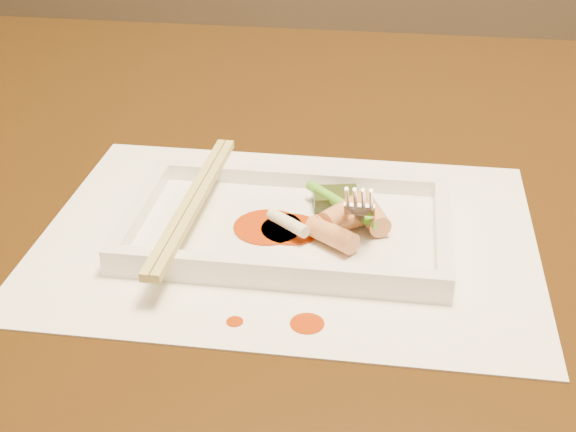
# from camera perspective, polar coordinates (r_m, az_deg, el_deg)

# --- Properties ---
(table) EXTENTS (1.40, 0.90, 0.75)m
(table) POSITION_cam_1_polar(r_m,az_deg,el_deg) (0.81, 5.39, -3.50)
(table) COLOR black
(table) RESTS_ON ground
(placemat) EXTENTS (0.40, 0.30, 0.00)m
(placemat) POSITION_cam_1_polar(r_m,az_deg,el_deg) (0.66, 0.00, -1.42)
(placemat) COLOR white
(placemat) RESTS_ON table
(sauce_splatter_a) EXTENTS (0.02, 0.02, 0.00)m
(sauce_splatter_a) POSITION_cam_1_polar(r_m,az_deg,el_deg) (0.56, 1.37, -7.65)
(sauce_splatter_a) COLOR #A32F04
(sauce_splatter_a) RESTS_ON placemat
(sauce_splatter_b) EXTENTS (0.01, 0.01, 0.00)m
(sauce_splatter_b) POSITION_cam_1_polar(r_m,az_deg,el_deg) (0.56, -3.81, -7.50)
(sauce_splatter_b) COLOR #A32F04
(sauce_splatter_b) RESTS_ON placemat
(plate_base) EXTENTS (0.26, 0.16, 0.01)m
(plate_base) POSITION_cam_1_polar(r_m,az_deg,el_deg) (0.65, 0.00, -1.06)
(plate_base) COLOR white
(plate_base) RESTS_ON placemat
(plate_rim_far) EXTENTS (0.26, 0.01, 0.01)m
(plate_rim_far) POSITION_cam_1_polar(r_m,az_deg,el_deg) (0.71, 0.85, 2.74)
(plate_rim_far) COLOR white
(plate_rim_far) RESTS_ON plate_base
(plate_rim_near) EXTENTS (0.26, 0.01, 0.01)m
(plate_rim_near) POSITION_cam_1_polar(r_m,az_deg,el_deg) (0.59, -1.04, -3.84)
(plate_rim_near) COLOR white
(plate_rim_near) RESTS_ON plate_base
(plate_rim_left) EXTENTS (0.01, 0.14, 0.01)m
(plate_rim_left) POSITION_cam_1_polar(r_m,az_deg,el_deg) (0.67, -10.49, 0.53)
(plate_rim_left) COLOR white
(plate_rim_left) RESTS_ON plate_base
(plate_rim_right) EXTENTS (0.01, 0.14, 0.01)m
(plate_rim_right) POSITION_cam_1_polar(r_m,az_deg,el_deg) (0.64, 10.98, -1.02)
(plate_rim_right) COLOR white
(plate_rim_right) RESTS_ON plate_base
(veg_piece) EXTENTS (0.04, 0.04, 0.01)m
(veg_piece) POSITION_cam_1_polar(r_m,az_deg,el_deg) (0.68, 3.41, 1.28)
(veg_piece) COLOR black
(veg_piece) RESTS_ON plate_base
(scallion_white) EXTENTS (0.04, 0.03, 0.01)m
(scallion_white) POSITION_cam_1_polar(r_m,az_deg,el_deg) (0.63, -0.00, -0.48)
(scallion_white) COLOR #EAEACC
(scallion_white) RESTS_ON plate_base
(scallion_green) EXTENTS (0.07, 0.07, 0.01)m
(scallion_green) POSITION_cam_1_polar(r_m,az_deg,el_deg) (0.66, 3.87, 0.83)
(scallion_green) COLOR #429918
(scallion_green) RESTS_ON plate_base
(chopstick_a) EXTENTS (0.01, 0.23, 0.01)m
(chopstick_a) POSITION_cam_1_polar(r_m,az_deg,el_deg) (0.66, -7.09, 1.08)
(chopstick_a) COLOR tan
(chopstick_a) RESTS_ON plate_rim_near
(chopstick_b) EXTENTS (0.01, 0.23, 0.01)m
(chopstick_b) POSITION_cam_1_polar(r_m,az_deg,el_deg) (0.66, -6.41, 1.03)
(chopstick_b) COLOR tan
(chopstick_b) RESTS_ON plate_rim_near
(fork) EXTENTS (0.09, 0.10, 0.14)m
(fork) POSITION_cam_1_polar(r_m,az_deg,el_deg) (0.63, 6.60, 5.42)
(fork) COLOR silver
(fork) RESTS_ON plate_base
(sauce_blob_0) EXTENTS (0.05, 0.05, 0.00)m
(sauce_blob_0) POSITION_cam_1_polar(r_m,az_deg,el_deg) (0.65, 0.23, -0.94)
(sauce_blob_0) COLOR #A32F04
(sauce_blob_0) RESTS_ON plate_base
(sauce_blob_1) EXTENTS (0.06, 0.06, 0.00)m
(sauce_blob_1) POSITION_cam_1_polar(r_m,az_deg,el_deg) (0.65, -1.43, -0.79)
(sauce_blob_1) COLOR #A32F04
(sauce_blob_1) RESTS_ON plate_base
(rice_cake_0) EXTENTS (0.04, 0.05, 0.02)m
(rice_cake_0) POSITION_cam_1_polar(r_m,az_deg,el_deg) (0.65, 5.90, 0.23)
(rice_cake_0) COLOR tan
(rice_cake_0) RESTS_ON plate_base
(rice_cake_1) EXTENTS (0.04, 0.04, 0.02)m
(rice_cake_1) POSITION_cam_1_polar(r_m,az_deg,el_deg) (0.62, 3.13, -1.33)
(rice_cake_1) COLOR tan
(rice_cake_1) RESTS_ON plate_base
(rice_cake_2) EXTENTS (0.04, 0.05, 0.02)m
(rice_cake_2) POSITION_cam_1_polar(r_m,az_deg,el_deg) (0.64, 3.96, 0.32)
(rice_cake_2) COLOR tan
(rice_cake_2) RESTS_ON plate_base
(rice_cake_3) EXTENTS (0.05, 0.04, 0.02)m
(rice_cake_3) POSITION_cam_1_polar(r_m,az_deg,el_deg) (0.64, 3.93, -0.24)
(rice_cake_3) COLOR tan
(rice_cake_3) RESTS_ON plate_base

